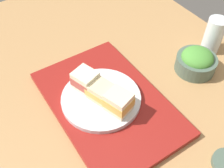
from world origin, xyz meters
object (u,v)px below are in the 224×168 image
object	(u,v)px
sandwich_far	(119,102)
salad_bowl	(196,61)
sandwich_middle	(101,92)
sandwich_near	(85,80)
drinking_glass	(213,35)
sandwich_plate	(102,99)

from	to	relation	value
sandwich_far	salad_bowl	distance (cm)	31.12
sandwich_middle	salad_bowl	distance (cm)	32.95
sandwich_near	drinking_glass	xyz separation A→B (cm)	(4.95, 45.73, -0.12)
sandwich_plate	sandwich_middle	distance (cm)	3.14
sandwich_far	salad_bowl	world-z (taller)	sandwich_far
sandwich_middle	drinking_glass	size ratio (longest dim) A/B	0.67
sandwich_near	sandwich_middle	world-z (taller)	sandwich_near
sandwich_far	drinking_glass	size ratio (longest dim) A/B	0.66
sandwich_plate	drinking_glass	xyz separation A→B (cm)	(-0.83, 44.01, 3.50)
sandwich_far	drinking_glass	distance (cm)	42.81
sandwich_near	drinking_glass	bearing A→B (deg)	83.82
salad_bowl	drinking_glass	size ratio (longest dim) A/B	1.04
salad_bowl	sandwich_middle	bearing A→B (deg)	-96.77
sandwich_plate	sandwich_near	bearing A→B (deg)	-163.49
sandwich_middle	salad_bowl	size ratio (longest dim) A/B	0.65
sandwich_near	sandwich_plate	bearing A→B (deg)	16.51
sandwich_middle	drinking_glass	xyz separation A→B (cm)	(-0.83, 44.01, 0.37)
sandwich_far	sandwich_middle	bearing A→B (deg)	-163.49
sandwich_plate	sandwich_far	bearing A→B (deg)	16.51
salad_bowl	sandwich_near	bearing A→B (deg)	-105.70
sandwich_plate	salad_bowl	world-z (taller)	salad_bowl
sandwich_plate	sandwich_middle	size ratio (longest dim) A/B	2.73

